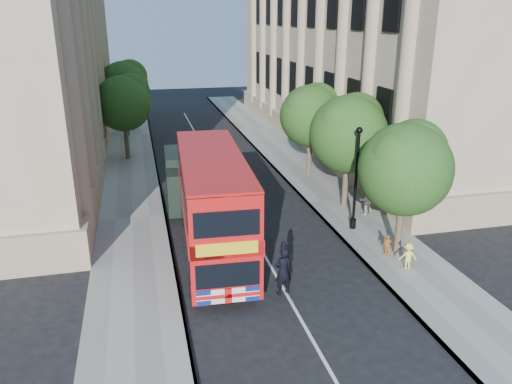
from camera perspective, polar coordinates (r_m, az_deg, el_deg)
ground at (r=19.02m, az=4.33°, el=-12.96°), size 120.00×120.00×0.00m
pavement_right at (r=29.27m, az=9.14°, el=-1.00°), size 3.50×80.00×0.12m
pavement_left at (r=27.19m, az=-13.92°, el=-2.97°), size 3.50×80.00×0.12m
building_right at (r=43.55m, az=12.80°, el=17.49°), size 12.00×38.00×18.00m
building_left at (r=40.19m, az=-27.12°, el=15.79°), size 12.00×38.00×18.00m
tree_right_near at (r=22.10m, az=16.78°, el=3.06°), size 4.00×4.00×6.08m
tree_right_mid at (r=27.22m, az=10.59°, el=7.00°), size 4.20×4.20×6.37m
tree_right_far at (r=32.71m, az=6.33°, el=9.04°), size 4.00×4.00×6.15m
tree_left_far at (r=37.71m, az=-14.90°, el=10.10°), size 4.00×4.00×6.30m
tree_left_back at (r=45.60m, az=-14.83°, el=11.97°), size 4.20×4.20×6.65m
lamp_post at (r=24.73m, az=11.33°, el=1.02°), size 0.32×0.32×5.16m
double_decker_bus at (r=21.81m, az=-4.93°, el=-1.19°), size 3.14×9.95×4.54m
box_van at (r=28.10m, az=-8.00°, el=1.22°), size 2.34×5.31×2.99m
police_constable at (r=19.31m, az=3.12°, el=-9.03°), size 0.79×0.60×1.95m
woman_pedestrian at (r=27.16m, az=12.41°, el=-0.85°), size 0.94×0.82×1.66m
child_a at (r=22.91m, az=14.80°, el=-5.91°), size 0.61×0.38×0.98m
child_b at (r=21.95m, az=16.97°, el=-7.02°), size 0.83×0.58×1.17m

